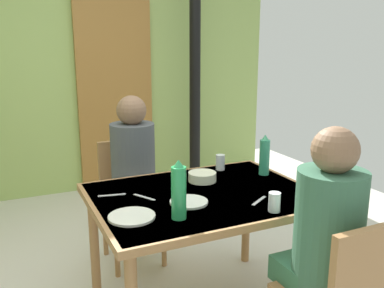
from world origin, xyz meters
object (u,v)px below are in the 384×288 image
person_far_diner (134,160)px  person_near_diner (327,224)px  chair_far_diner (129,193)px  serving_bowl_center (202,177)px  dining_table (203,206)px  water_bottle_green_near (264,156)px  water_bottle_green_far (179,191)px

person_far_diner → person_near_diner: bearing=108.5°
chair_far_diner → serving_bowl_center: bearing=114.3°
dining_table → serving_bowl_center: size_ratio=7.21×
chair_far_diner → water_bottle_green_near: water_bottle_green_near is taller
chair_far_diner → water_bottle_green_near: (0.70, -0.67, 0.36)m
chair_far_diner → person_near_diner: size_ratio=1.13×
person_far_diner → dining_table: bearing=105.7°
person_far_diner → water_bottle_green_far: person_far_diner is taller
person_far_diner → water_bottle_green_near: person_far_diner is taller
water_bottle_green_far → chair_far_diner: bearing=86.5°
person_near_diner → water_bottle_green_near: size_ratio=2.96×
serving_bowl_center → water_bottle_green_near: bearing=-6.3°
water_bottle_green_near → water_bottle_green_far: size_ratio=0.90×
dining_table → person_far_diner: size_ratio=1.59×
water_bottle_green_far → water_bottle_green_near: bearing=28.2°
person_far_diner → chair_far_diner: bearing=-90.0°
chair_far_diner → water_bottle_green_far: (-0.07, -1.08, 0.38)m
person_near_diner → water_bottle_green_near: person_near_diner is taller
water_bottle_green_near → water_bottle_green_far: (-0.76, -0.41, 0.01)m
dining_table → person_far_diner: (-0.19, 0.68, 0.12)m
dining_table → chair_far_diner: size_ratio=1.41×
person_near_diner → dining_table: bearing=111.1°
dining_table → water_bottle_green_far: water_bottle_green_far is taller
chair_far_diner → person_far_diner: 0.31m
person_far_diner → serving_bowl_center: 0.56m
dining_table → water_bottle_green_far: 0.42m
person_near_diner → water_bottle_green_far: 0.68m
person_far_diner → serving_bowl_center: (0.28, -0.49, -0.02)m
person_far_diner → water_bottle_green_near: bearing=142.7°
person_far_diner → water_bottle_green_far: bearing=86.0°
chair_far_diner → person_near_diner: bearing=106.9°
person_far_diner → water_bottle_green_far: (-0.07, -0.94, 0.09)m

